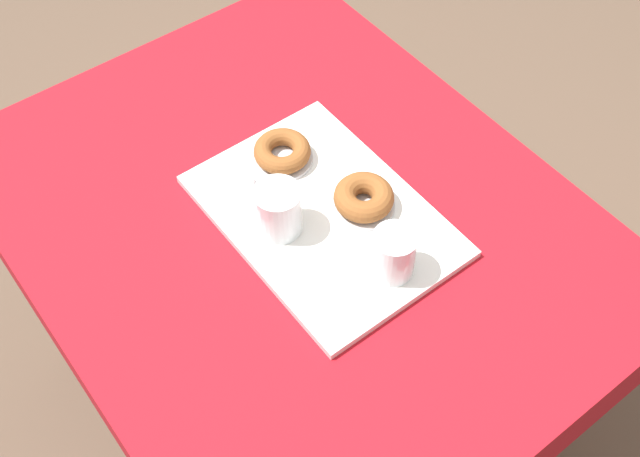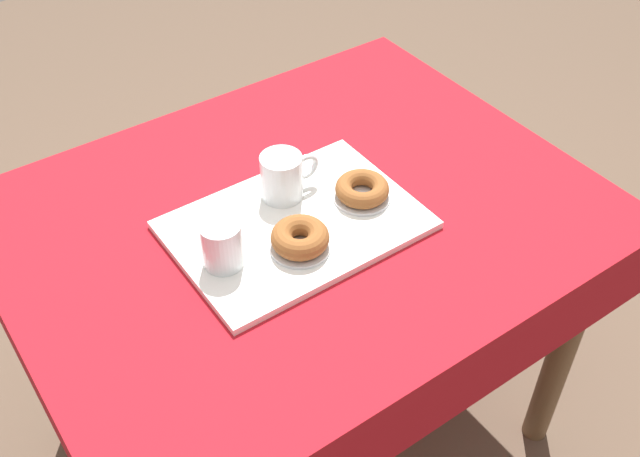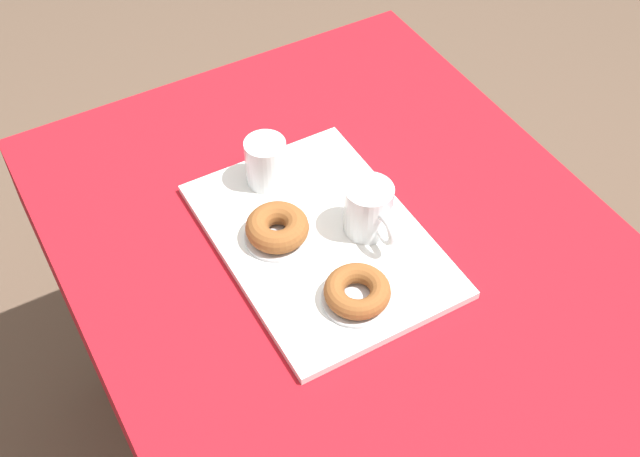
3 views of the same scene
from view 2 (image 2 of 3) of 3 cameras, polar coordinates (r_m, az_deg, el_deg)
The scene contains 9 objects.
ground_plane at distance 2.09m, azimuth -1.09°, elevation -14.70°, with size 6.00×6.00×0.00m, color brown.
dining_table at distance 1.57m, azimuth -1.40°, elevation -1.55°, with size 1.16×0.92×0.77m.
serving_tray at distance 1.45m, azimuth -1.89°, elevation 0.28°, with size 0.47×0.33×0.02m, color white.
tea_mug_left at distance 1.48m, azimuth -2.88°, elevation 3.91°, with size 0.13×0.08×0.10m.
water_glass_near at distance 1.35m, azimuth -7.48°, elevation -1.38°, with size 0.08×0.08×0.09m.
donut_plate_left at distance 1.39m, azimuth -1.52°, elevation -1.39°, with size 0.12×0.12×0.01m, color silver.
sugar_donut_left at distance 1.37m, azimuth -1.54°, elevation -0.68°, with size 0.11×0.11×0.04m, color brown.
donut_plate_right at distance 1.50m, azimuth 3.21°, elevation 2.46°, with size 0.12×0.12×0.01m, color silver.
sugar_donut_right at distance 1.49m, azimuth 3.24°, elevation 3.06°, with size 0.11×0.11×0.03m, color brown.
Camera 2 is at (-0.61, -0.94, 1.76)m, focal length 41.85 mm.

